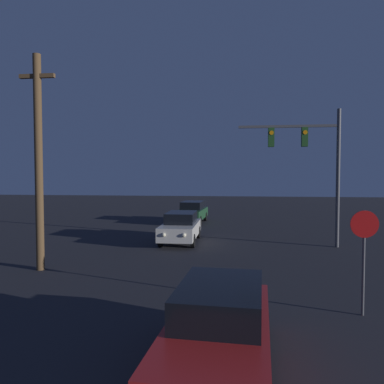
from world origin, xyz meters
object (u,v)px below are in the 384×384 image
(traffic_signal_mast, at_px, (313,156))
(stop_sign, at_px, (364,243))
(car_near, at_px, (219,329))
(car_mid, at_px, (181,227))
(utility_pole, at_px, (39,160))
(car_far, at_px, (192,212))

(traffic_signal_mast, distance_m, stop_sign, 9.20)
(traffic_signal_mast, bearing_deg, car_near, -107.65)
(traffic_signal_mast, height_order, stop_sign, traffic_signal_mast)
(traffic_signal_mast, xyz_separation_m, stop_sign, (-0.47, -8.83, -2.53))
(car_mid, distance_m, utility_pole, 7.98)
(traffic_signal_mast, relative_size, utility_pole, 0.85)
(car_far, relative_size, utility_pole, 0.58)
(stop_sign, xyz_separation_m, utility_pole, (-10.01, 3.15, 2.17))
(utility_pole, bearing_deg, car_near, -42.92)
(traffic_signal_mast, bearing_deg, stop_sign, -93.08)
(traffic_signal_mast, bearing_deg, car_far, 129.61)
(car_near, distance_m, car_far, 20.20)
(car_near, distance_m, traffic_signal_mast, 12.97)
(car_near, relative_size, utility_pole, 0.58)
(car_far, height_order, traffic_signal_mast, traffic_signal_mast)
(car_mid, relative_size, stop_sign, 1.70)
(car_mid, bearing_deg, car_near, 101.29)
(car_mid, xyz_separation_m, utility_pole, (-4.15, -6.05, 3.15))
(car_mid, relative_size, traffic_signal_mast, 0.67)
(car_far, relative_size, stop_sign, 1.73)
(stop_sign, bearing_deg, car_mid, 122.47)
(car_near, height_order, traffic_signal_mast, traffic_signal_mast)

